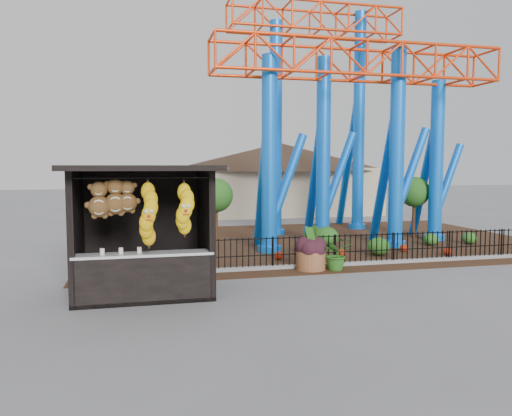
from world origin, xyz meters
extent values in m
plane|color=slate|center=(0.00, 0.00, 0.00)|extent=(120.00, 120.00, 0.00)
cube|color=#331E11|center=(4.00, 8.00, 0.01)|extent=(18.00, 12.00, 0.02)
cube|color=gray|center=(4.00, 3.00, 0.06)|extent=(18.00, 0.18, 0.12)
cube|color=black|center=(-3.00, 1.20, 0.05)|extent=(3.20, 2.60, 0.10)
cube|color=black|center=(-3.00, 2.44, 1.50)|extent=(3.20, 0.12, 3.00)
cube|color=black|center=(-4.54, 1.20, 1.50)|extent=(0.12, 2.60, 3.00)
cube|color=black|center=(-1.46, 1.20, 1.50)|extent=(0.12, 2.60, 3.00)
cube|color=black|center=(-3.00, 0.95, 3.06)|extent=(3.50, 3.40, 0.12)
cube|color=black|center=(-4.53, -0.03, 1.50)|extent=(0.14, 0.14, 3.00)
cube|color=black|center=(-1.47, -0.03, 1.50)|extent=(0.14, 0.14, 3.00)
cube|color=black|center=(-3.00, 0.15, 0.55)|extent=(3.00, 0.50, 1.10)
cube|color=silver|center=(-3.00, 0.15, 1.12)|extent=(3.10, 0.55, 0.06)
cylinder|color=black|center=(-3.00, -0.25, 2.85)|extent=(2.90, 0.04, 0.04)
cylinder|color=blue|center=(1.50, 6.00, 3.50)|extent=(0.56, 0.56, 7.00)
cylinder|color=blue|center=(1.50, 6.00, 0.12)|extent=(0.84, 0.84, 0.24)
cylinder|color=blue|center=(4.00, 7.20, 3.65)|extent=(0.56, 0.56, 7.30)
cylinder|color=blue|center=(4.00, 7.20, 0.12)|extent=(0.84, 0.84, 0.24)
cylinder|color=blue|center=(6.50, 6.00, 3.75)|extent=(0.56, 0.56, 7.50)
cylinder|color=blue|center=(6.50, 6.00, 0.12)|extent=(0.84, 0.84, 0.24)
cylinder|color=blue|center=(9.00, 7.20, 3.30)|extent=(0.56, 0.56, 6.60)
cylinder|color=blue|center=(9.00, 7.20, 0.12)|extent=(0.84, 0.84, 0.24)
cylinder|color=blue|center=(3.00, 10.50, 4.75)|extent=(0.56, 0.56, 9.50)
cylinder|color=blue|center=(3.00, 10.50, 0.12)|extent=(0.84, 0.84, 0.24)
cylinder|color=blue|center=(7.50, 11.50, 5.25)|extent=(0.56, 0.56, 10.50)
cylinder|color=blue|center=(7.50, 11.50, 0.12)|extent=(0.84, 0.84, 0.24)
cylinder|color=blue|center=(1.50, 6.90, 2.62)|extent=(0.36, 2.21, 5.85)
cylinder|color=blue|center=(2.20, 6.30, 2.45)|extent=(1.62, 0.32, 3.73)
cylinder|color=blue|center=(4.00, 8.10, 2.74)|extent=(0.36, 2.29, 6.10)
cylinder|color=blue|center=(4.70, 7.50, 2.55)|extent=(1.67, 0.32, 3.88)
cylinder|color=blue|center=(6.50, 6.90, 2.81)|extent=(0.36, 2.34, 6.26)
cylinder|color=blue|center=(7.20, 6.30, 2.62)|extent=(1.71, 0.32, 3.99)
cylinder|color=blue|center=(9.00, 8.10, 2.47)|extent=(0.36, 2.10, 5.53)
cylinder|color=blue|center=(9.70, 7.50, 2.31)|extent=(1.54, 0.32, 3.52)
cylinder|color=#935835|center=(1.90, 2.70, 0.29)|extent=(0.91, 0.91, 0.58)
ellipsoid|color=black|center=(1.90, 2.70, 0.90)|extent=(0.70, 0.70, 0.64)
imported|color=#235C1B|center=(2.63, 2.49, 0.50)|extent=(0.97, 0.86, 1.00)
ellipsoid|color=#26591A|center=(2.76, 5.23, 0.30)|extent=(0.71, 0.71, 0.57)
ellipsoid|color=#26591A|center=(4.99, 4.39, 0.33)|extent=(0.78, 0.78, 0.62)
ellipsoid|color=#26591A|center=(8.02, 5.93, 0.25)|extent=(0.59, 0.59, 0.47)
ellipsoid|color=#26591A|center=(4.00, 6.76, 0.39)|extent=(0.93, 0.93, 0.74)
ellipsoid|color=#26591A|center=(9.69, 5.85, 0.25)|extent=(0.59, 0.59, 0.47)
sphere|color=#AF210B|center=(1.39, 4.39, 0.16)|extent=(0.28, 0.28, 0.28)
sphere|color=#AF210B|center=(3.59, 4.30, 0.16)|extent=(0.28, 0.28, 0.28)
sphere|color=#AF210B|center=(6.19, 4.81, 0.16)|extent=(0.28, 0.28, 0.28)
sphere|color=#AF210B|center=(7.30, 3.82, 0.16)|extent=(0.28, 0.28, 0.28)
cube|color=#BFAD8C|center=(6.00, 20.00, 1.50)|extent=(12.00, 6.00, 3.00)
cone|color=#332319|center=(6.00, 20.00, 3.90)|extent=(15.00, 15.00, 1.80)
camera|label=1|loc=(-3.14, -11.23, 3.10)|focal=35.00mm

